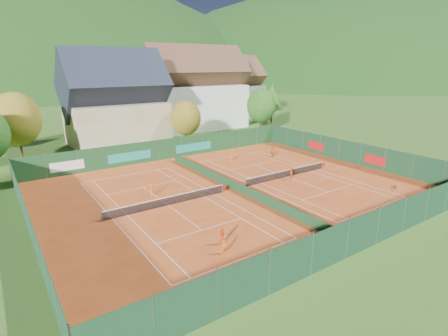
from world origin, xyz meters
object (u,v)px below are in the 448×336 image
at_px(chalet, 115,105).
at_px(player_left_mid, 223,237).
at_px(player_left_near, 224,247).
at_px(player_right_far_a, 232,156).
at_px(player_right_far_b, 272,153).
at_px(hotel_block_b, 228,92).
at_px(ball_hopper, 394,187).
at_px(player_left_far, 151,190).
at_px(player_right_near, 291,173).
at_px(hotel_block_a, 196,93).

bearing_deg(chalet, player_left_mid, -97.18).
height_order(player_left_near, player_right_far_a, player_right_far_a).
distance_m(player_left_near, player_right_far_b, 28.28).
xyz_separation_m(hotel_block_b, ball_hopper, (-16.14, -54.32, -6.06)).
relative_size(hotel_block_b, player_left_far, 13.53).
height_order(player_left_near, player_right_far_b, player_right_far_b).
bearing_deg(player_right_near, player_left_near, 159.07).
height_order(player_left_far, player_right_far_a, player_left_far).
bearing_deg(hotel_block_a, chalet, -162.47).
bearing_deg(chalet, ball_hopper, -67.31).
relative_size(hotel_block_a, player_right_far_a, 17.18).
relative_size(chalet, player_left_far, 12.68).
bearing_deg(hotel_block_b, player_left_near, -125.28).
bearing_deg(player_left_mid, player_left_near, -92.08).
height_order(chalet, hotel_block_b, chalet).
distance_m(hotel_block_a, player_right_far_a, 28.44).
bearing_deg(hotel_block_b, hotel_block_a, -150.26).
height_order(hotel_block_a, player_left_mid, hotel_block_a).
bearing_deg(player_left_near, hotel_block_b, 51.31).
bearing_deg(player_right_far_b, ball_hopper, 65.03).
bearing_deg(hotel_block_b, player_right_near, -116.35).
height_order(hotel_block_a, player_left_far, hotel_block_a).
height_order(hotel_block_a, player_left_near, hotel_block_a).
height_order(player_left_near, player_left_far, player_left_far).
xyz_separation_m(player_right_near, player_right_far_b, (4.96, 8.87, 0.01)).
bearing_deg(player_right_far_a, player_right_far_b, 135.68).
height_order(hotel_block_b, player_left_near, hotel_block_b).
height_order(player_left_far, player_right_far_b, player_right_far_b).
bearing_deg(player_left_near, hotel_block_a, 58.73).
xyz_separation_m(hotel_block_a, hotel_block_b, (14.00, 8.00, -0.76)).
height_order(chalet, player_left_near, chalet).
distance_m(hotel_block_b, player_left_near, 67.20).
relative_size(chalet, player_right_far_b, 10.50).
relative_size(hotel_block_b, player_right_far_a, 13.74).
xyz_separation_m(player_left_mid, player_right_far_b, (20.66, 17.36, 0.10)).
relative_size(player_left_mid, player_right_far_a, 1.07).
bearing_deg(hotel_block_b, chalet, -157.01).
distance_m(hotel_block_b, ball_hopper, 56.99).
relative_size(hotel_block_a, hotel_block_b, 1.25).
relative_size(player_right_near, player_right_far_b, 0.99).
distance_m(player_left_far, player_right_near, 16.59).
bearing_deg(player_right_far_b, player_right_near, 32.15).
relative_size(ball_hopper, player_left_mid, 0.59).
relative_size(chalet, hotel_block_b, 0.94).
bearing_deg(ball_hopper, player_right_far_b, 93.66).
distance_m(hotel_block_a, player_right_far_b, 29.05).
xyz_separation_m(player_left_near, player_right_far_a, (15.43, 20.60, 0.03)).
relative_size(ball_hopper, player_left_near, 0.67).
height_order(player_right_near, player_right_far_a, player_right_near).
bearing_deg(hotel_block_a, player_left_mid, -117.81).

